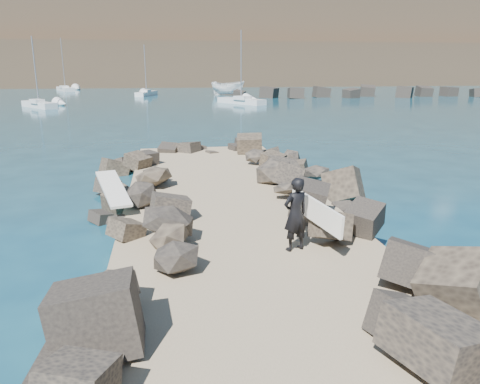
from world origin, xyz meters
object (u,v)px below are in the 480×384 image
(boat_imported, at_px, (228,88))
(surfer_with_board, at_px, (298,214))
(surfboard_resting, at_px, (113,192))
(sailboat_c, at_px, (241,101))

(boat_imported, relative_size, surfer_with_board, 2.97)
(surfboard_resting, bearing_deg, surfer_with_board, -58.77)
(surfer_with_board, xyz_separation_m, sailboat_c, (6.45, 48.06, -1.07))
(boat_imported, relative_size, sailboat_c, 0.67)
(surfboard_resting, relative_size, sailboat_c, 0.26)
(surfboard_resting, height_order, sailboat_c, sailboat_c)
(surfboard_resting, bearing_deg, boat_imported, 62.99)
(sailboat_c, bearing_deg, surfboard_resting, -103.65)
(surfboard_resting, xyz_separation_m, surfer_with_board, (4.28, -3.88, 0.38))
(boat_imported, bearing_deg, sailboat_c, -147.41)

